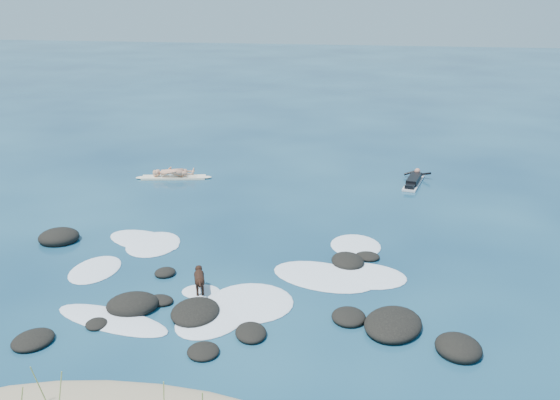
# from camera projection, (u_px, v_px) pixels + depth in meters

# --- Properties ---
(ground) EXTENTS (160.00, 160.00, 0.00)m
(ground) POSITION_uv_depth(u_px,v_px,m) (231.00, 268.00, 18.95)
(ground) COLOR #0A2642
(ground) RESTS_ON ground
(reef_rocks) EXTENTS (14.24, 7.50, 0.56)m
(reef_rocks) POSITION_uv_depth(u_px,v_px,m) (236.00, 298.00, 16.88)
(reef_rocks) COLOR black
(reef_rocks) RESTS_ON ground
(breaking_foam) EXTENTS (10.39, 8.13, 0.12)m
(breaking_foam) POSITION_uv_depth(u_px,v_px,m) (233.00, 276.00, 18.43)
(breaking_foam) COLOR white
(breaking_foam) RESTS_ON ground
(standing_surfer_rig) EXTENTS (3.38, 1.15, 1.93)m
(standing_surfer_rig) POSITION_uv_depth(u_px,v_px,m) (173.00, 162.00, 27.64)
(standing_surfer_rig) COLOR #FBECC9
(standing_surfer_rig) RESTS_ON ground
(paddling_surfer_rig) EXTENTS (1.30, 2.76, 0.48)m
(paddling_surfer_rig) POSITION_uv_depth(u_px,v_px,m) (414.00, 180.00, 27.06)
(paddling_surfer_rig) COLOR silver
(paddling_surfer_rig) RESTS_ON ground
(dog) EXTENTS (0.52, 1.07, 0.70)m
(dog) POSITION_uv_depth(u_px,v_px,m) (199.00, 278.00, 17.26)
(dog) COLOR black
(dog) RESTS_ON ground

